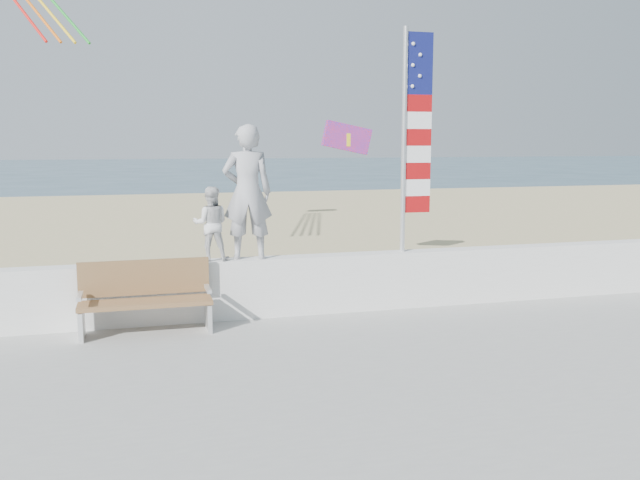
# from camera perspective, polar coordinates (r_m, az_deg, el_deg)

# --- Properties ---
(ground) EXTENTS (220.00, 220.00, 0.00)m
(ground) POSITION_cam_1_polar(r_m,az_deg,el_deg) (8.83, 1.90, -10.40)
(ground) COLOR #2E4B5D
(ground) RESTS_ON ground
(sand) EXTENTS (90.00, 40.00, 0.08)m
(sand) POSITION_cam_1_polar(r_m,az_deg,el_deg) (17.39, -6.99, -1.02)
(sand) COLOR tan
(sand) RESTS_ON ground
(seawall) EXTENTS (30.00, 0.35, 0.90)m
(seawall) POSITION_cam_1_polar(r_m,az_deg,el_deg) (10.52, -1.34, -3.77)
(seawall) COLOR silver
(seawall) RESTS_ON boardwalk
(adult) EXTENTS (0.78, 0.57, 2.00)m
(adult) POSITION_cam_1_polar(r_m,az_deg,el_deg) (10.14, -6.14, 4.02)
(adult) COLOR #9FA0A5
(adult) RESTS_ON seawall
(child) EXTENTS (0.59, 0.49, 1.10)m
(child) POSITION_cam_1_polar(r_m,az_deg,el_deg) (10.11, -9.18, 1.36)
(child) COLOR silver
(child) RESTS_ON seawall
(bench) EXTENTS (1.80, 0.57, 1.00)m
(bench) POSITION_cam_1_polar(r_m,az_deg,el_deg) (9.76, -14.49, -4.64)
(bench) COLOR olive
(bench) RESTS_ON boardwalk
(flag) EXTENTS (0.50, 0.08, 3.50)m
(flag) POSITION_cam_1_polar(r_m,az_deg,el_deg) (10.85, 7.72, 9.08)
(flag) COLOR silver
(flag) RESTS_ON seawall
(parafoil_kite) EXTENTS (1.11, 0.39, 0.74)m
(parafoil_kite) POSITION_cam_1_polar(r_m,az_deg,el_deg) (14.78, 2.35, 8.59)
(parafoil_kite) COLOR red
(parafoil_kite) RESTS_ON ground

